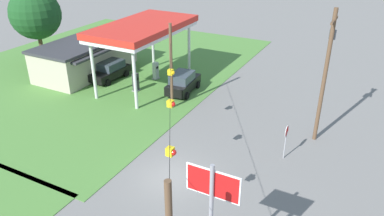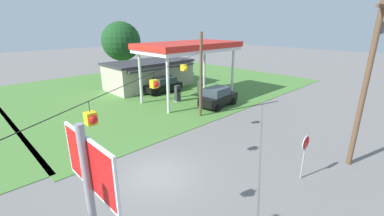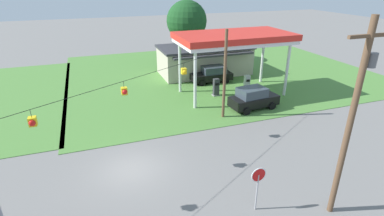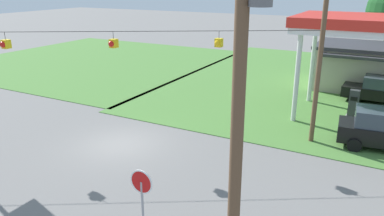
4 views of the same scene
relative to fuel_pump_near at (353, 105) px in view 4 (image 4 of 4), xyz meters
name	(u,v)px [view 4 (image 4 of 4)]	position (x,y,z in m)	size (l,w,h in m)	color
ground_plane	(120,145)	(-9.94, -9.79, -0.84)	(160.00, 160.00, 0.00)	slate
grass_verge_opposite_corner	(96,60)	(-25.94, 6.21, -0.82)	(24.00, 24.00, 0.04)	#4C7F38
fuel_pump_near	(353,105)	(0.00, 0.00, 0.00)	(0.71, 0.56, 1.76)	gray
car_at_pumps_front	(384,130)	(1.81, -4.04, 0.16)	(4.54, 2.44, 1.98)	black
car_at_pumps_rear	(380,90)	(1.28, 4.03, 0.09)	(4.62, 2.21, 1.83)	black
stop_sign_roadside	(142,190)	(-4.58, -15.33, 0.97)	(0.80, 0.08, 2.50)	#99999E
utility_pole_main	(240,113)	(-1.01, -16.67, 4.50)	(2.20, 0.44, 9.54)	brown
signal_span_gantry	(115,69)	(-9.94, -9.80, 3.10)	(17.20, 10.24, 7.31)	brown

